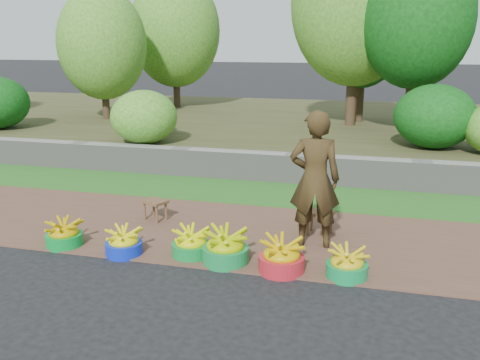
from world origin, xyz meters
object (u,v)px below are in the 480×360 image
(vendor_woman, at_px, (315,179))
(basin_d, at_px, (225,248))
(basin_e, at_px, (282,257))
(stool_left, at_px, (155,204))
(basin_b, at_px, (124,243))
(basin_a, at_px, (64,235))
(basin_f, at_px, (347,265))
(basin_c, at_px, (191,244))
(stool_right, at_px, (320,216))

(vendor_woman, bearing_deg, basin_d, 32.40)
(basin_e, height_order, stool_left, basin_e)
(basin_e, bearing_deg, basin_b, -179.72)
(vendor_woman, bearing_deg, basin_a, 6.83)
(stool_left, bearing_deg, basin_f, -23.48)
(basin_c, relative_size, basin_f, 1.04)
(stool_right, distance_m, vendor_woman, 0.75)
(basin_b, relative_size, basin_d, 0.82)
(basin_d, bearing_deg, basin_c, 169.87)
(basin_e, height_order, basin_f, basin_e)
(stool_right, bearing_deg, basin_e, -102.04)
(vendor_woman, bearing_deg, stool_left, -17.68)
(stool_left, distance_m, vendor_woman, 2.47)
(basin_f, xyz_separation_m, stool_left, (-2.85, 1.24, 0.10))
(basin_d, relative_size, basin_e, 1.05)
(basin_c, height_order, vendor_woman, vendor_woman)
(basin_c, xyz_separation_m, basin_e, (1.15, -0.16, 0.02))
(basin_d, relative_size, stool_right, 1.40)
(basin_b, xyz_separation_m, stool_left, (-0.14, 1.28, 0.11))
(basin_b, distance_m, vendor_woman, 2.49)
(basin_d, xyz_separation_m, stool_right, (0.97, 1.22, 0.09))
(stool_right, bearing_deg, basin_c, -141.37)
(basin_c, bearing_deg, stool_left, 130.90)
(basin_a, relative_size, basin_e, 0.88)
(basin_f, relative_size, stool_left, 1.12)
(basin_c, xyz_separation_m, stool_right, (1.43, 1.14, 0.11))
(basin_b, distance_m, stool_left, 1.29)
(basin_f, xyz_separation_m, stool_right, (-0.46, 1.27, 0.12))
(basin_f, bearing_deg, vendor_woman, 120.44)
(basin_c, bearing_deg, basin_e, -7.79)
(basin_d, relative_size, vendor_woman, 0.32)
(basin_a, distance_m, basin_c, 1.69)
(basin_b, bearing_deg, stool_left, 96.40)
(basin_d, xyz_separation_m, basin_e, (0.69, -0.07, -0.01))
(basin_f, height_order, vendor_woman, vendor_woman)
(basin_d, height_order, stool_right, basin_d)
(basin_e, bearing_deg, stool_right, 77.96)
(basin_d, distance_m, basin_f, 1.42)
(basin_f, bearing_deg, basin_d, 178.30)
(basin_a, xyz_separation_m, stool_right, (3.12, 1.25, 0.12))
(stool_left, bearing_deg, basin_c, -49.10)
(basin_e, height_order, vendor_woman, vendor_woman)
(vendor_woman, bearing_deg, basin_b, 13.61)
(basin_a, distance_m, stool_right, 3.36)
(basin_a, height_order, basin_b, basin_a)
(basin_d, distance_m, vendor_woman, 1.41)
(basin_e, distance_m, stool_left, 2.47)
(basin_c, bearing_deg, stool_right, 38.63)
(stool_left, distance_m, stool_right, 2.39)
(basin_e, relative_size, stool_right, 1.33)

